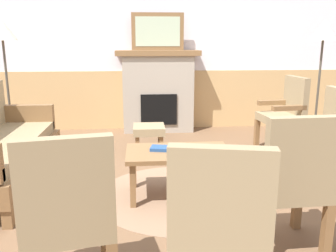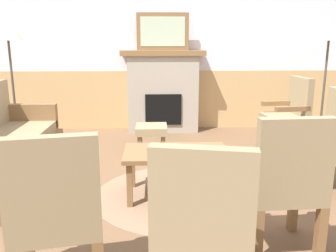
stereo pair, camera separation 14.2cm
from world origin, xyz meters
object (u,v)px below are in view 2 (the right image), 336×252
at_px(armchair_near_fireplace, 290,112).
at_px(armchair_front_left, 56,208).
at_px(armchair_by_window_left, 326,135).
at_px(floor_lamp_by_chairs, 329,39).
at_px(book_on_table, 159,148).
at_px(fireplace, 163,91).
at_px(armchair_front_center, 285,179).
at_px(coffee_table, 176,156).
at_px(armchair_corner_left, 203,225).
at_px(couch, 0,147).
at_px(footstool, 151,131).
at_px(floor_lamp_by_couch, 8,39).
at_px(framed_picture, 163,32).

relative_size(armchair_near_fireplace, armchair_front_left, 1.00).
xyz_separation_m(armchair_by_window_left, floor_lamp_by_chairs, (0.58, 1.34, 0.91)).
bearing_deg(book_on_table, fireplace, 87.71).
bearing_deg(fireplace, armchair_front_center, -78.48).
xyz_separation_m(coffee_table, armchair_corner_left, (0.04, -1.55, 0.15)).
xyz_separation_m(armchair_near_fireplace, armchair_front_center, (-0.88, -2.25, 0.00)).
relative_size(armchair_by_window_left, armchair_corner_left, 1.00).
bearing_deg(couch, armchair_corner_left, -46.87).
xyz_separation_m(couch, footstool, (1.50, 1.01, -0.11)).
height_order(armchair_corner_left, floor_lamp_by_chairs, floor_lamp_by_chairs).
relative_size(footstool, armchair_corner_left, 0.41).
height_order(fireplace, armchair_by_window_left, fireplace).
height_order(fireplace, floor_lamp_by_couch, floor_lamp_by_couch).
bearing_deg(floor_lamp_by_chairs, footstool, -176.77).
xyz_separation_m(footstool, armchair_corner_left, (0.27, -2.91, 0.25)).
distance_m(book_on_table, armchair_corner_left, 1.60).
bearing_deg(floor_lamp_by_couch, floor_lamp_by_chairs, -1.03).
distance_m(armchair_near_fireplace, armchair_front_left, 3.47).
distance_m(fireplace, couch, 2.77).
bearing_deg(book_on_table, floor_lamp_by_chairs, 33.36).
distance_m(armchair_near_fireplace, floor_lamp_by_chairs, 1.06).
distance_m(footstool, armchair_corner_left, 2.93).
bearing_deg(armchair_corner_left, armchair_by_window_left, 49.99).
xyz_separation_m(fireplace, floor_lamp_by_couch, (-1.97, -0.97, 0.80)).
bearing_deg(footstool, armchair_near_fireplace, -2.35).
distance_m(footstool, armchair_by_window_left, 2.10).
distance_m(book_on_table, armchair_front_left, 1.50).
relative_size(coffee_table, armchair_near_fireplace, 0.98).
bearing_deg(coffee_table, floor_lamp_by_couch, 142.39).
distance_m(footstool, armchair_front_left, 2.75).
bearing_deg(armchair_front_center, armchair_by_window_left, 54.12).
xyz_separation_m(armchair_near_fireplace, floor_lamp_by_chairs, (0.51, 0.20, 0.91)).
relative_size(armchair_corner_left, floor_lamp_by_chairs, 0.58).
height_order(armchair_near_fireplace, floor_lamp_by_chairs, floor_lamp_by_chairs).
relative_size(fireplace, armchair_by_window_left, 1.33).
bearing_deg(floor_lamp_by_chairs, armchair_front_left, -134.64).
bearing_deg(framed_picture, floor_lamp_by_chairs, -26.33).
distance_m(armchair_by_window_left, floor_lamp_by_couch, 3.86).
bearing_deg(framed_picture, floor_lamp_by_couch, -153.84).
relative_size(couch, armchair_front_center, 1.84).
distance_m(couch, armchair_near_fireplace, 3.41).
distance_m(book_on_table, armchair_near_fireplace, 2.10).
bearing_deg(coffee_table, book_on_table, 166.69).
bearing_deg(framed_picture, couch, -127.70).
relative_size(framed_picture, armchair_front_center, 0.82).
height_order(fireplace, book_on_table, fireplace).
relative_size(framed_picture, armchair_front_left, 0.82).
distance_m(framed_picture, book_on_table, 2.72).
relative_size(fireplace, floor_lamp_by_chairs, 0.77).
relative_size(armchair_near_fireplace, armchair_front_center, 1.00).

